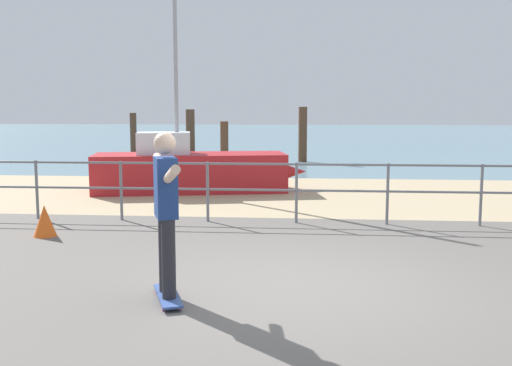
{
  "coord_description": "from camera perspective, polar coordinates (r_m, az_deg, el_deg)",
  "views": [
    {
      "loc": [
        0.07,
        -6.41,
        1.98
      ],
      "look_at": [
        -0.67,
        2.0,
        0.9
      ],
      "focal_mm": 41.87,
      "sensor_mm": 36.0,
      "label": 1
    }
  ],
  "objects": [
    {
      "name": "ground_plane",
      "position": [
        5.76,
        4.14,
        -12.84
      ],
      "size": [
        24.0,
        10.0,
        0.04
      ],
      "primitive_type": "cube",
      "color": "#605B56",
      "rests_on": "ground"
    },
    {
      "name": "groyne_post_1",
      "position": [
        25.92,
        -6.3,
        4.94
      ],
      "size": [
        0.38,
        0.38,
        1.87
      ],
      "primitive_type": "cylinder",
      "color": "#513826",
      "rests_on": "ground"
    },
    {
      "name": "skateboarder",
      "position": [
        6.02,
        -8.6,
        -1.98
      ],
      "size": [
        0.6,
        1.38,
        1.65
      ],
      "color": "#26262B",
      "rests_on": "skateboard"
    },
    {
      "name": "groyne_post_2",
      "position": [
        18.86,
        -3.05,
        3.58
      ],
      "size": [
        0.26,
        0.26,
        1.53
      ],
      "primitive_type": "cylinder",
      "color": "#513826",
      "rests_on": "ground"
    },
    {
      "name": "groyne_post_0",
      "position": [
        26.26,
        -11.64,
        4.7
      ],
      "size": [
        0.28,
        0.28,
        1.73
      ],
      "primitive_type": "cylinder",
      "color": "#513826",
      "rests_on": "ground"
    },
    {
      "name": "skateboard",
      "position": [
        6.24,
        -8.43,
        -10.62
      ],
      "size": [
        0.47,
        0.82,
        0.08
      ],
      "color": "#334C8C",
      "rests_on": "ground"
    },
    {
      "name": "beach_strip",
      "position": [
        13.55,
        4.68,
        -1.14
      ],
      "size": [
        24.0,
        6.0,
        0.04
      ],
      "primitive_type": "cube",
      "color": "tan",
      "rests_on": "ground"
    },
    {
      "name": "groyne_post_3",
      "position": [
        21.49,
        4.48,
        4.63
      ],
      "size": [
        0.31,
        0.31,
        1.98
      ],
      "primitive_type": "cylinder",
      "color": "#513826",
      "rests_on": "ground"
    },
    {
      "name": "traffic_cone",
      "position": [
        9.63,
        -19.54,
        -3.48
      ],
      "size": [
        0.36,
        0.36,
        0.5
      ],
      "primitive_type": "cone",
      "color": "#E55919",
      "rests_on": "ground"
    },
    {
      "name": "railing_fence",
      "position": [
        10.09,
        3.89,
        -0.04
      ],
      "size": [
        12.21,
        0.05,
        1.05
      ],
      "color": "slate",
      "rests_on": "ground"
    },
    {
      "name": "sailboat",
      "position": [
        13.99,
        -5.65,
        1.28
      ],
      "size": [
        5.07,
        2.26,
        5.58
      ],
      "color": "#B21E23",
      "rests_on": "ground"
    },
    {
      "name": "sea_surface",
      "position": [
        41.45,
        4.94,
        4.52
      ],
      "size": [
        72.0,
        50.0,
        0.04
      ],
      "primitive_type": "cube",
      "color": "slate",
      "rests_on": "ground"
    }
  ]
}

